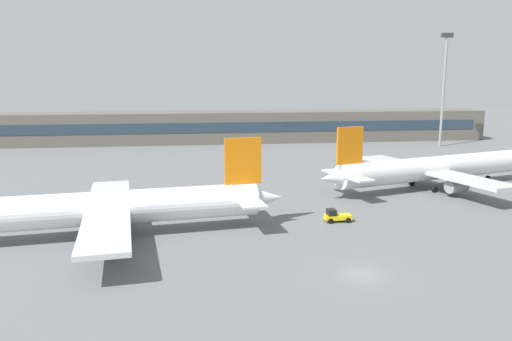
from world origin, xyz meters
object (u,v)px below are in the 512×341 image
airplane_near (96,209)px  baggage_tug_yellow (336,216)px  floodlight_tower_west (444,83)px  airplane_mid (435,168)px

airplane_near → baggage_tug_yellow: 30.79m
airplane_near → floodlight_tower_west: floodlight_tower_west is taller
baggage_tug_yellow → floodlight_tower_west: floodlight_tower_west is taller
airplane_mid → airplane_near: bearing=-159.3°
baggage_tug_yellow → floodlight_tower_west: size_ratio=0.12×
airplane_mid → baggage_tug_yellow: bearing=-142.3°
airplane_near → airplane_mid: 57.22m
baggage_tug_yellow → floodlight_tower_west: (50.00, 67.13, 16.64)m
floodlight_tower_west → baggage_tug_yellow: bearing=-126.7°
floodlight_tower_west → airplane_near: bearing=-139.2°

